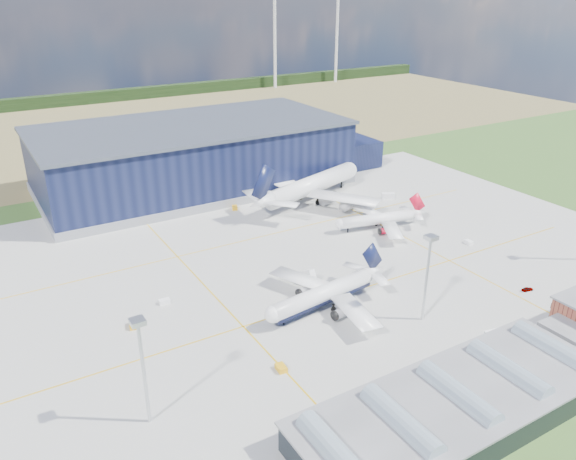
# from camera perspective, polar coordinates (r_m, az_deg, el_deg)

# --- Properties ---
(ground) EXTENTS (600.00, 600.00, 0.00)m
(ground) POSITION_cam_1_polar(r_m,az_deg,el_deg) (160.25, 3.45, -5.06)
(ground) COLOR #2E5821
(ground) RESTS_ON ground
(apron) EXTENTS (220.00, 160.00, 0.08)m
(apron) POSITION_cam_1_polar(r_m,az_deg,el_deg) (167.60, 1.54, -3.65)
(apron) COLOR #979792
(apron) RESTS_ON ground
(farmland) EXTENTS (600.00, 220.00, 0.01)m
(farmland) POSITION_cam_1_polar(r_m,az_deg,el_deg) (353.45, -17.26, 10.01)
(farmland) COLOR olive
(farmland) RESTS_ON ground
(treeline) EXTENTS (600.00, 8.00, 8.00)m
(treeline) POSITION_cam_1_polar(r_m,az_deg,el_deg) (429.44, -20.13, 12.45)
(treeline) COLOR black
(treeline) RESTS_ON ground
(hangar) EXTENTS (145.00, 62.00, 26.10)m
(hangar) POSITION_cam_1_polar(r_m,az_deg,el_deg) (235.35, -9.02, 7.24)
(hangar) COLOR #0F1533
(hangar) RESTS_ON ground
(glass_concourse) EXTENTS (78.00, 23.00, 8.60)m
(glass_concourse) POSITION_cam_1_polar(r_m,az_deg,el_deg) (117.77, 17.95, -16.12)
(glass_concourse) COLOR black
(glass_concourse) RESTS_ON ground
(light_mast_west) EXTENTS (2.60, 2.60, 23.00)m
(light_mast_west) POSITION_cam_1_polar(r_m,az_deg,el_deg) (107.17, -14.65, -12.18)
(light_mast_west) COLOR silver
(light_mast_west) RESTS_ON ground
(light_mast_center) EXTENTS (2.60, 2.60, 23.00)m
(light_mast_center) POSITION_cam_1_polar(r_m,az_deg,el_deg) (138.65, 14.05, -3.41)
(light_mast_center) COLOR silver
(light_mast_center) RESTS_ON ground
(airliner_navy) EXTENTS (45.08, 44.32, 13.19)m
(airliner_navy) POSITION_cam_1_polar(r_m,az_deg,el_deg) (143.61, 3.56, -5.69)
(airliner_navy) COLOR white
(airliner_navy) RESTS_ON ground
(airliner_red) EXTENTS (40.82, 40.26, 11.15)m
(airliner_red) POSITION_cam_1_polar(r_m,az_deg,el_deg) (192.95, 9.07, 1.64)
(airliner_red) COLOR white
(airliner_red) RESTS_ON ground
(airliner_widebody) EXTENTS (77.82, 76.96, 20.20)m
(airliner_widebody) POSITION_cam_1_polar(r_m,az_deg,el_deg) (215.05, 2.49, 5.52)
(airliner_widebody) COLOR white
(airliner_widebody) RESTS_ON ground
(gse_tug_a) EXTENTS (2.67, 3.60, 1.35)m
(gse_tug_a) POSITION_cam_1_polar(r_m,az_deg,el_deg) (143.98, -15.42, -9.26)
(gse_tug_a) COLOR gold
(gse_tug_a) RESTS_ON ground
(gse_tug_b) EXTENTS (2.16, 3.02, 1.24)m
(gse_tug_b) POSITION_cam_1_polar(r_m,az_deg,el_deg) (125.19, -0.71, -13.85)
(gse_tug_b) COLOR gold
(gse_tug_b) RESTS_ON ground
(gse_van_a) EXTENTS (6.29, 3.67, 2.58)m
(gse_van_a) POSITION_cam_1_polar(r_m,az_deg,el_deg) (142.60, 20.48, -10.04)
(gse_van_a) COLOR white
(gse_van_a) RESTS_ON ground
(gse_cart_a) EXTENTS (1.85, 2.71, 1.16)m
(gse_cart_a) POSITION_cam_1_polar(r_m,az_deg,el_deg) (190.47, 17.87, -1.19)
(gse_cart_a) COLOR white
(gse_cart_a) RESTS_ON ground
(gse_van_b) EXTENTS (5.45, 4.41, 2.28)m
(gse_van_b) POSITION_cam_1_polar(r_m,az_deg,el_deg) (223.24, 10.15, 3.42)
(gse_van_b) COLOR white
(gse_van_b) RESTS_ON ground
(gse_tug_c) EXTENTS (2.94, 3.57, 1.34)m
(gse_tug_c) POSITION_cam_1_polar(r_m,az_deg,el_deg) (210.22, -5.43, 2.27)
(gse_tug_c) COLOR gold
(gse_tug_c) RESTS_ON ground
(gse_cart_b) EXTENTS (2.96, 2.12, 1.21)m
(gse_cart_b) POSITION_cam_1_polar(r_m,az_deg,el_deg) (151.87, -12.43, -7.11)
(gse_cart_b) COLOR white
(gse_cart_b) RESTS_ON ground
(airstair) EXTENTS (1.87, 4.51, 2.87)m
(airstair) POSITION_cam_1_polar(r_m,az_deg,el_deg) (158.10, 2.14, -4.87)
(airstair) COLOR white
(airstair) RESTS_ON ground
(car_a) EXTENTS (3.49, 1.97, 1.12)m
(car_a) POSITION_cam_1_polar(r_m,az_deg,el_deg) (167.47, 23.15, -5.54)
(car_a) COLOR #99999E
(car_a) RESTS_ON ground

